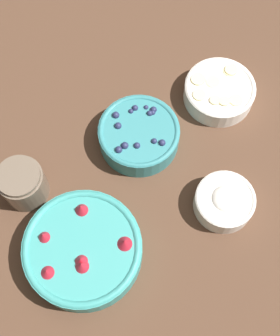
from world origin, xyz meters
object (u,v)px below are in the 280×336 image
bowl_bananas (219,91)px  bowl_blueberries (139,134)px  bowl_cream (224,201)px  bowl_strawberries (83,249)px  jar_chocolate (23,184)px

bowl_bananas → bowl_blueberries: bearing=137.5°
bowl_cream → bowl_blueberries: bearing=64.8°
bowl_strawberries → bowl_blueberries: (0.27, -0.04, -0.00)m
bowl_strawberries → jar_chocolate: bearing=59.3°
jar_chocolate → bowl_bananas: bearing=-45.5°
bowl_blueberries → bowl_cream: 0.23m
bowl_strawberries → jar_chocolate: (0.10, 0.16, 0.00)m
bowl_strawberries → bowl_blueberries: size_ratio=1.32×
bowl_blueberries → bowl_cream: size_ratio=1.43×
bowl_cream → jar_chocolate: (-0.08, 0.41, 0.01)m
bowl_blueberries → bowl_cream: (-0.10, -0.21, -0.00)m
bowl_blueberries → bowl_cream: bowl_blueberries is taller
bowl_strawberries → bowl_cream: 0.30m
bowl_bananas → bowl_cream: 0.27m
bowl_strawberries → bowl_cream: size_ratio=1.89×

